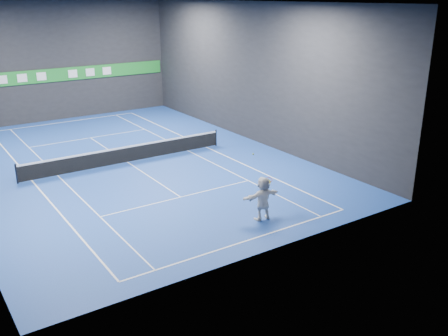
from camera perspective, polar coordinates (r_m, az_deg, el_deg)
ground at (r=29.98m, az=-10.93°, el=0.63°), size 26.00×26.00×0.00m
ceiling at (r=28.46m, az=-12.12°, el=18.06°), size 26.00×26.00×0.00m
wall_back at (r=41.08m, az=-18.71°, el=11.44°), size 18.00×0.10×9.00m
wall_front at (r=17.84m, az=4.99°, el=3.24°), size 18.00×0.10×9.00m
wall_right at (r=33.31m, az=3.15°, el=10.78°), size 0.10×26.00×9.00m
baseline_near at (r=20.34m, az=2.65°, el=-8.29°), size 10.98×0.08×0.01m
baseline_far at (r=40.82m, az=-17.60°, el=5.06°), size 10.98×0.08×0.01m
sideline_doubles_left at (r=28.46m, az=-21.10°, el=-1.36°), size 0.08×23.78×0.01m
sideline_doubles_right at (r=32.36m, az=-1.99°, el=2.38°), size 0.08×23.78×0.01m
sideline_singles_left at (r=28.75m, az=-18.45°, el=-0.84°), size 0.06×23.78×0.01m
sideline_singles_right at (r=31.69m, az=-4.11°, el=1.97°), size 0.06×23.78×0.01m
service_line_near at (r=24.54m, az=-4.97°, el=-3.33°), size 8.23×0.06×0.01m
service_line_far at (r=35.73m, az=-15.02°, el=3.35°), size 8.23×0.06×0.01m
center_service_line at (r=29.97m, az=-10.93°, el=0.63°), size 0.06×12.80×0.01m
player at (r=21.83m, az=4.47°, el=-3.47°), size 1.86×0.66×1.98m
tennis_ball at (r=21.00m, az=3.35°, el=1.60°), size 0.07×0.07×0.07m
tennis_net at (r=29.81m, az=-10.99°, el=1.61°), size 12.50×0.10×1.07m
sponsor_banner at (r=41.15m, az=-18.53°, el=10.05°), size 17.64×0.11×1.00m
tennis_racket at (r=21.80m, az=5.13°, el=-1.48°), size 0.42×0.36×0.51m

